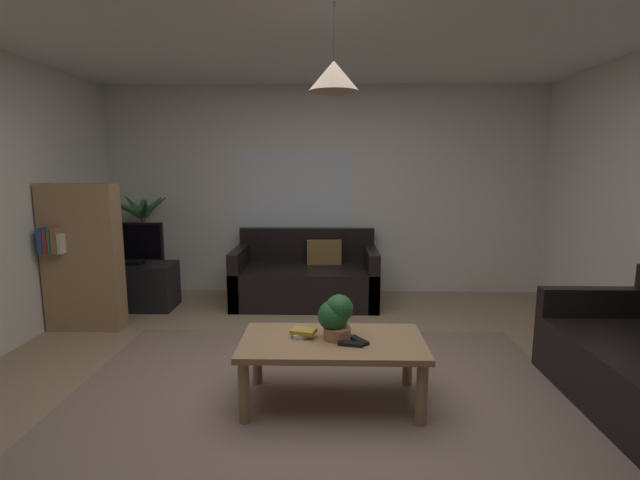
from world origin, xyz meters
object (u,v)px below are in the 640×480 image
potted_palm_corner (143,245)px  tv (130,243)px  potted_plant_on_table (336,316)px  bookshelf_corner (82,257)px  tv_stand (134,286)px  coffee_table (332,349)px  book_on_table_1 (304,331)px  book_on_table_0 (303,335)px  pendant_lamp (334,76)px  remote_on_table_0 (359,340)px  remote_on_table_1 (351,344)px  couch_under_window (306,279)px

potted_palm_corner → tv: bearing=-81.4°
potted_plant_on_table → bookshelf_corner: bookshelf_corner is taller
tv_stand → potted_palm_corner: size_ratio=0.71×
potted_palm_corner → coffee_table: bearing=-48.1°
book_on_table_1 → book_on_table_0: bearing=-128.2°
coffee_table → pendant_lamp: 1.72m
remote_on_table_0 → potted_palm_corner: (-2.44, 2.56, 0.17)m
remote_on_table_1 → tv: (-2.30, 2.09, 0.28)m
remote_on_table_0 → coffee_table: bearing=-46.1°
couch_under_window → book_on_table_1: (0.10, -2.23, 0.21)m
book_on_table_1 → potted_plant_on_table: (0.21, -0.01, 0.11)m
tv → pendant_lamp: pendant_lamp is taller
potted_palm_corner → pendant_lamp: size_ratio=2.52×
remote_on_table_0 → bookshelf_corner: 2.91m
book_on_table_1 → tv_stand: (-1.99, 1.97, -0.23)m
book_on_table_1 → remote_on_table_0: (0.36, -0.08, -0.03)m
remote_on_table_0 → remote_on_table_1: (-0.06, -0.06, 0.00)m
book_on_table_1 → remote_on_table_0: bearing=-12.0°
couch_under_window → book_on_table_1: bearing=-87.4°
potted_palm_corner → tv_stand: bearing=-81.0°
book_on_table_1 → coffee_table: bearing=-12.8°
tv → potted_palm_corner: potted_palm_corner is taller
couch_under_window → book_on_table_1: couch_under_window is taller
tv_stand → bookshelf_corner: bearing=-105.8°
remote_on_table_1 → potted_palm_corner: (-2.38, 2.62, 0.17)m
remote_on_table_0 → book_on_table_1: bearing=-46.9°
couch_under_window → potted_plant_on_table: 2.28m
book_on_table_0 → remote_on_table_1: bearing=-23.6°
tv → potted_palm_corner: size_ratio=0.57×
pendant_lamp → book_on_table_0: bearing=168.6°
bookshelf_corner → remote_on_table_0: bearing=-28.6°
coffee_table → book_on_table_0: bearing=168.6°
potted_plant_on_table → pendant_lamp: 1.50m
remote_on_table_0 → tv: tv is taller
potted_plant_on_table → pendant_lamp: pendant_lamp is taller
tv_stand → bookshelf_corner: bookshelf_corner is taller
book_on_table_1 → tv: size_ratio=0.22×
remote_on_table_0 → potted_palm_corner: size_ratio=0.13×
tv_stand → potted_palm_corner: potted_palm_corner is taller
couch_under_window → potted_plant_on_table: couch_under_window is taller
couch_under_window → book_on_table_1: 2.24m
book_on_table_1 → pendant_lamp: 1.62m
couch_under_window → coffee_table: size_ratio=1.34×
couch_under_window → potted_plant_on_table: bearing=-81.9°
remote_on_table_0 → tv: size_ratio=0.22×
book_on_table_0 → remote_on_table_1: (0.31, -0.14, -0.00)m
book_on_table_0 → bookshelf_corner: size_ratio=0.10×
couch_under_window → potted_plant_on_table: size_ratio=5.49×
coffee_table → bookshelf_corner: size_ratio=0.86×
remote_on_table_1 → tv_stand: bearing=-119.8°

